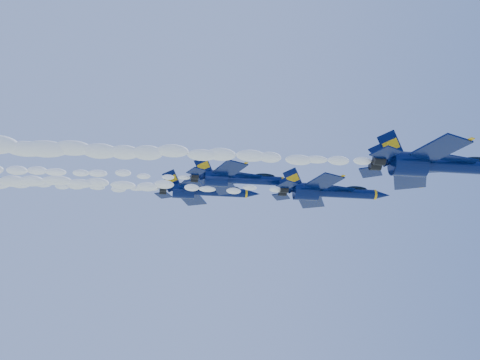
{
  "coord_description": "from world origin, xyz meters",
  "views": [
    {
      "loc": [
        -13.85,
        -74.93,
        120.5
      ],
      "look_at": [
        -4.16,
        0.58,
        153.42
      ],
      "focal_mm": 45.0,
      "sensor_mm": 36.0,
      "label": 1
    }
  ],
  "objects": [
    {
      "name": "jet_lead",
      "position": [
        19.13,
        -11.23,
        151.68
      ],
      "size": [
        19.92,
        16.34,
        7.4
      ],
      "color": "#050F3A"
    },
    {
      "name": "jet_third",
      "position": [
        -4.37,
        1.87,
        154.15
      ],
      "size": [
        15.02,
        12.32,
        5.58
      ],
      "color": "#050F3A"
    },
    {
      "name": "smoke_trail_jet_fourth",
      "position": [
        -38.27,
        12.71,
        156.1
      ],
      "size": [
        46.12,
        1.78,
        1.6
      ],
      "primitive_type": "ellipsoid",
      "color": "white"
    },
    {
      "name": "jet_fourth",
      "position": [
        -8.39,
        12.71,
        156.49
      ],
      "size": [
        15.94,
        13.08,
        5.92
      ],
      "color": "#050F3A"
    },
    {
      "name": "smoke_trail_jet_second",
      "position": [
        -21.95,
        -1.04,
        151.21
      ],
      "size": [
        46.12,
        1.74,
        1.56
      ],
      "primitive_type": "ellipsoid",
      "color": "white"
    },
    {
      "name": "smoke_trail_jet_lead",
      "position": [
        -12.44,
        -11.23,
        151.25
      ],
      "size": [
        46.12,
        2.22,
        2.0
      ],
      "primitive_type": "ellipsoid",
      "color": "white"
    },
    {
      "name": "jet_second",
      "position": [
        7.77,
        -1.04,
        151.6
      ],
      "size": [
        15.57,
        12.77,
        5.79
      ],
      "color": "#050F3A"
    },
    {
      "name": "smoke_trail_jet_third",
      "position": [
        -33.85,
        1.87,
        153.77
      ],
      "size": [
        46.12,
        1.67,
        1.51
      ],
      "primitive_type": "ellipsoid",
      "color": "white"
    }
  ]
}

